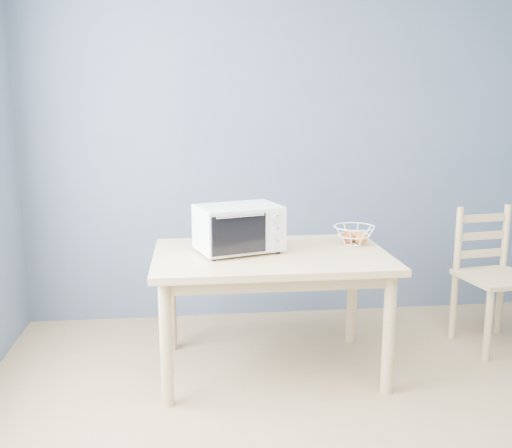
{
  "coord_description": "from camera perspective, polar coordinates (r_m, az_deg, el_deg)",
  "views": [
    {
      "loc": [
        -0.75,
        -2.02,
        1.61
      ],
      "look_at": [
        -0.38,
        1.25,
        0.93
      ],
      "focal_mm": 40.0,
      "sensor_mm": 36.0,
      "label": 1
    }
  ],
  "objects": [
    {
      "name": "room",
      "position": [
        2.18,
        13.77,
        3.1
      ],
      "size": [
        4.01,
        4.51,
        2.61
      ],
      "color": "#A18559",
      "rests_on": "ground"
    },
    {
      "name": "toaster_oven",
      "position": [
        3.4,
        -2.04,
        -0.4
      ],
      "size": [
        0.56,
        0.48,
        0.29
      ],
      "rotation": [
        0.0,
        0.0,
        0.3
      ],
      "color": "white",
      "rests_on": "dining_table"
    },
    {
      "name": "dining_chair",
      "position": [
        4.2,
        22.59,
        -5.09
      ],
      "size": [
        0.5,
        0.5,
        0.94
      ],
      "rotation": [
        0.0,
        0.0,
        0.15
      ],
      "color": "#D2BC7E",
      "rests_on": "ground"
    },
    {
      "name": "dining_table",
      "position": [
        3.45,
        1.51,
        -4.53
      ],
      "size": [
        1.4,
        0.9,
        0.75
      ],
      "color": "#D2BC7E",
      "rests_on": "ground"
    },
    {
      "name": "fruit_basket",
      "position": [
        3.67,
        9.75,
        -1.09
      ],
      "size": [
        0.33,
        0.33,
        0.12
      ],
      "rotation": [
        0.0,
        0.0,
        0.29
      ],
      "color": "white",
      "rests_on": "dining_table"
    }
  ]
}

